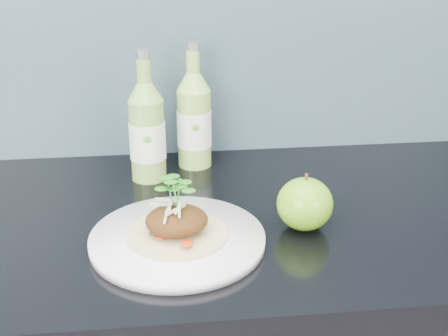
{
  "coord_description": "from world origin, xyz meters",
  "views": [
    {
      "loc": [
        -0.04,
        0.75,
        1.4
      ],
      "look_at": [
        0.07,
        1.66,
        1.0
      ],
      "focal_mm": 50.0,
      "sensor_mm": 36.0,
      "label": 1
    }
  ],
  "objects_px": {
    "dinner_plate": "(177,240)",
    "cider_bottle_right": "(194,120)",
    "cider_bottle_left": "(147,132)",
    "green_apple": "(305,204)"
  },
  "relations": [
    {
      "from": "green_apple",
      "to": "cider_bottle_left",
      "type": "relative_size",
      "value": 0.39
    },
    {
      "from": "dinner_plate",
      "to": "green_apple",
      "type": "relative_size",
      "value": 3.52
    },
    {
      "from": "green_apple",
      "to": "cider_bottle_left",
      "type": "xyz_separation_m",
      "value": [
        -0.25,
        0.23,
        0.05
      ]
    },
    {
      "from": "cider_bottle_left",
      "to": "cider_bottle_right",
      "type": "distance_m",
      "value": 0.11
    },
    {
      "from": "cider_bottle_right",
      "to": "cider_bottle_left",
      "type": "bearing_deg",
      "value": -153.76
    },
    {
      "from": "dinner_plate",
      "to": "cider_bottle_left",
      "type": "xyz_separation_m",
      "value": [
        -0.04,
        0.26,
        0.09
      ]
    },
    {
      "from": "dinner_plate",
      "to": "cider_bottle_right",
      "type": "height_order",
      "value": "cider_bottle_right"
    },
    {
      "from": "green_apple",
      "to": "cider_bottle_right",
      "type": "relative_size",
      "value": 0.39
    },
    {
      "from": "dinner_plate",
      "to": "cider_bottle_left",
      "type": "bearing_deg",
      "value": 99.43
    },
    {
      "from": "green_apple",
      "to": "cider_bottle_right",
      "type": "bearing_deg",
      "value": 119.48
    }
  ]
}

